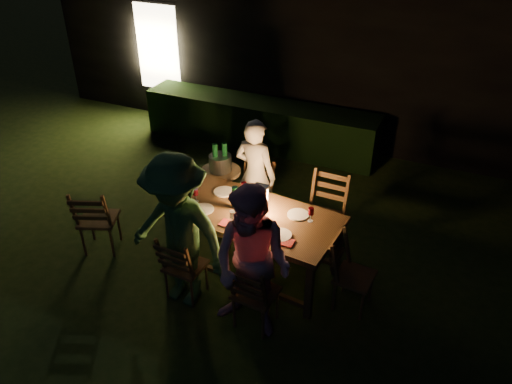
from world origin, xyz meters
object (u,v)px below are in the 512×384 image
at_px(chair_far_left, 253,208).
at_px(chair_far_right, 322,228).
at_px(chair_end, 352,286).
at_px(chair_near_right, 255,304).
at_px(lantern, 260,201).
at_px(bottle_table, 235,197).
at_px(dining_table, 254,219).
at_px(chair_spare, 100,230).
at_px(person_opp_right, 252,264).
at_px(ice_bucket, 220,163).
at_px(person_house_side, 255,175).
at_px(bottle_bucket_b, 225,159).
at_px(bottle_bucket_a, 215,160).
at_px(chair_near_left, 185,276).
at_px(person_opp_left, 178,233).
at_px(side_table, 221,176).

xyz_separation_m(chair_far_left, chair_far_right, (1.00, -0.09, 0.03)).
bearing_deg(chair_end, chair_near_right, -46.85).
distance_m(chair_near_right, chair_far_right, 1.54).
xyz_separation_m(lantern, bottle_table, (-0.30, -0.02, -0.02)).
relative_size(dining_table, chair_spare, 2.08).
relative_size(person_opp_right, ice_bucket, 5.73).
height_order(chair_end, ice_bucket, ice_bucket).
distance_m(chair_far_right, person_opp_right, 1.68).
height_order(person_house_side, bottle_bucket_b, person_house_side).
relative_size(dining_table, chair_end, 2.25).
xyz_separation_m(dining_table, bottle_bucket_a, (-0.94, 0.84, 0.15)).
height_order(chair_near_left, lantern, lantern).
distance_m(chair_end, ice_bucket, 2.41).
bearing_deg(chair_near_left, chair_near_right, -3.71).
xyz_separation_m(chair_near_left, bottle_bucket_b, (-0.32, 1.64, 0.61)).
distance_m(person_opp_right, bottle_bucket_a, 2.15).
height_order(person_house_side, lantern, person_house_side).
relative_size(chair_far_left, person_opp_right, 0.57).
relative_size(person_opp_right, person_opp_left, 0.94).
relative_size(chair_far_left, person_opp_left, 0.53).
height_order(chair_far_left, bottle_bucket_b, bottle_bucket_b).
relative_size(dining_table, person_opp_left, 1.12).
height_order(dining_table, person_opp_right, person_opp_right).
relative_size(chair_far_right, person_opp_right, 0.62).
height_order(chair_end, person_opp_right, person_opp_right).
xyz_separation_m(chair_end, person_house_side, (-1.60, 0.98, 0.51)).
relative_size(chair_spare, lantern, 2.82).
relative_size(person_opp_right, side_table, 2.36).
bearing_deg(person_opp_right, chair_end, 46.38).
xyz_separation_m(dining_table, lantern, (0.05, 0.05, 0.24)).
bearing_deg(chair_far_left, person_house_side, -97.75).
distance_m(person_house_side, person_opp_right, 1.87).
relative_size(person_opp_left, side_table, 2.50).
bearing_deg(person_opp_right, chair_far_right, 86.46).
height_order(person_opp_right, ice_bucket, person_opp_right).
xyz_separation_m(chair_near_left, lantern, (0.57, 0.77, 0.70)).
height_order(chair_near_right, bottle_bucket_b, bottle_bucket_b).
distance_m(chair_near_left, chair_far_left, 1.54).
height_order(person_opp_right, bottle_bucket_a, person_opp_right).
relative_size(chair_far_right, chair_end, 1.16).
relative_size(dining_table, chair_far_left, 2.11).
height_order(chair_far_right, bottle_bucket_b, chair_far_right).
bearing_deg(chair_end, ice_bucket, -111.14).
relative_size(dining_table, chair_near_left, 2.26).
distance_m(lantern, bottle_bucket_b, 1.25).
distance_m(dining_table, person_house_side, 0.94).
bearing_deg(bottle_bucket_a, chair_near_left, -74.82).
relative_size(chair_near_left, bottle_table, 3.24).
distance_m(chair_end, person_opp_right, 1.27).
bearing_deg(person_house_side, chair_end, 153.99).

